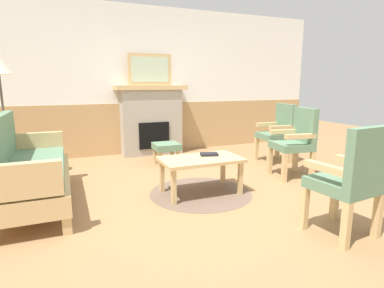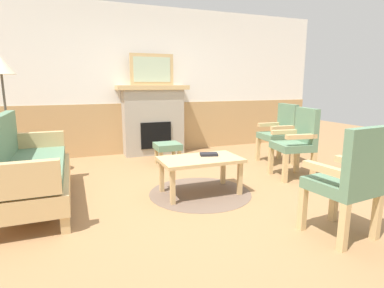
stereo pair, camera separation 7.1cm
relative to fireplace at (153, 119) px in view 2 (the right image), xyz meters
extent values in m
plane|color=#997047|center=(0.00, -2.35, -0.65)|extent=(14.00, 14.00, 0.00)
cube|color=white|center=(0.00, 0.25, 0.70)|extent=(7.20, 0.12, 2.70)
cube|color=tan|center=(0.00, 0.18, -0.18)|extent=(7.20, 0.02, 0.95)
cube|color=#A39989|center=(0.00, 0.00, -0.05)|extent=(1.10, 0.36, 1.20)
cube|color=black|center=(0.00, -0.19, -0.27)|extent=(0.56, 0.02, 0.48)
cube|color=tan|center=(0.00, 0.00, 0.59)|extent=(1.30, 0.44, 0.08)
cube|color=tan|center=(0.00, 0.00, 0.91)|extent=(0.80, 0.03, 0.56)
cube|color=#B2C6A8|center=(0.00, -0.02, 0.91)|extent=(0.68, 0.01, 0.44)
cube|color=tan|center=(-1.53, -2.82, -0.57)|extent=(0.08, 0.08, 0.16)
cube|color=tan|center=(-1.53, -1.14, -0.57)|extent=(0.08, 0.08, 0.16)
cube|color=tan|center=(-2.13, -1.14, -0.57)|extent=(0.08, 0.08, 0.16)
cube|color=tan|center=(-1.83, -1.98, -0.39)|extent=(0.70, 1.80, 0.20)
cube|color=#5B7F60|center=(-1.83, -1.98, -0.23)|extent=(0.60, 1.70, 0.12)
cube|color=tan|center=(-1.83, -2.83, -0.12)|extent=(0.60, 0.10, 0.30)
cube|color=tan|center=(-1.83, -1.13, -0.12)|extent=(0.60, 0.10, 0.30)
cube|color=tan|center=(-0.44, -2.54, -0.45)|extent=(0.05, 0.05, 0.40)
cube|color=tan|center=(0.40, -2.54, -0.45)|extent=(0.05, 0.05, 0.40)
cube|color=tan|center=(-0.44, -2.10, -0.45)|extent=(0.05, 0.05, 0.40)
cube|color=tan|center=(0.40, -2.10, -0.45)|extent=(0.05, 0.05, 0.40)
cube|color=tan|center=(-0.02, -2.32, -0.23)|extent=(0.96, 0.56, 0.04)
cylinder|color=brown|center=(-0.02, -2.32, -0.65)|extent=(1.24, 1.24, 0.01)
cube|color=black|center=(0.13, -2.23, -0.20)|extent=(0.24, 0.19, 0.03)
cube|color=tan|center=(-0.14, -1.04, -0.52)|extent=(0.05, 0.05, 0.26)
cube|color=tan|center=(0.16, -1.04, -0.52)|extent=(0.05, 0.05, 0.26)
cube|color=tan|center=(-0.14, -0.74, -0.52)|extent=(0.05, 0.05, 0.26)
cube|color=tan|center=(0.16, -0.74, -0.52)|extent=(0.05, 0.05, 0.26)
cube|color=#5B7F60|center=(0.01, -0.89, -0.34)|extent=(0.40, 0.40, 0.10)
cube|color=tan|center=(1.20, -2.35, -0.45)|extent=(0.07, 0.07, 0.40)
cube|color=tan|center=(1.26, -1.94, -0.45)|extent=(0.07, 0.07, 0.40)
cube|color=tan|center=(1.61, -2.42, -0.45)|extent=(0.07, 0.07, 0.40)
cube|color=tan|center=(1.68, -2.01, -0.45)|extent=(0.07, 0.07, 0.40)
cube|color=#5B7F60|center=(1.44, -2.18, -0.20)|extent=(0.55, 0.55, 0.10)
cube|color=#5B7F60|center=(1.63, -2.21, 0.09)|extent=(0.15, 0.49, 0.48)
cube|color=tan|center=(1.40, -2.38, -0.03)|extent=(0.45, 0.14, 0.06)
cube|color=tan|center=(1.47, -1.98, -0.03)|extent=(0.45, 0.14, 0.06)
cube|color=tan|center=(1.51, -1.59, -0.45)|extent=(0.06, 0.06, 0.40)
cube|color=tan|center=(1.54, -1.17, -0.45)|extent=(0.06, 0.06, 0.40)
cube|color=tan|center=(1.93, -1.62, -0.45)|extent=(0.06, 0.06, 0.40)
cube|color=tan|center=(1.96, -1.20, -0.45)|extent=(0.06, 0.06, 0.40)
cube|color=#5B7F60|center=(1.74, -1.40, -0.20)|extent=(0.52, 0.52, 0.10)
cube|color=#5B7F60|center=(1.94, -1.41, 0.09)|extent=(0.12, 0.48, 0.48)
cube|color=tan|center=(1.72, -1.60, -0.03)|extent=(0.44, 0.10, 0.06)
cube|color=tan|center=(1.75, -1.19, -0.03)|extent=(0.44, 0.10, 0.06)
cube|color=tan|center=(0.48, -3.53, -0.45)|extent=(0.07, 0.07, 0.40)
cube|color=tan|center=(0.89, -3.49, -0.45)|extent=(0.07, 0.07, 0.40)
cube|color=tan|center=(0.52, -3.95, -0.45)|extent=(0.07, 0.07, 0.40)
cube|color=tan|center=(0.94, -3.90, -0.45)|extent=(0.07, 0.07, 0.40)
cube|color=#5B7F60|center=(0.71, -3.72, -0.20)|extent=(0.53, 0.53, 0.10)
cube|color=#5B7F60|center=(0.73, -3.92, 0.09)|extent=(0.49, 0.13, 0.48)
cube|color=tan|center=(0.50, -3.74, -0.03)|extent=(0.12, 0.44, 0.06)
cube|color=tan|center=(0.91, -3.70, -0.03)|extent=(0.12, 0.44, 0.06)
cylinder|color=#332D28|center=(-2.24, -0.83, -0.64)|extent=(0.24, 0.24, 0.03)
cylinder|color=#4C473D|center=(-2.24, -0.83, 0.08)|extent=(0.03, 0.03, 1.40)
cone|color=beige|center=(-2.24, -0.83, 0.90)|extent=(0.36, 0.36, 0.25)
camera|label=1|loc=(-1.48, -5.60, 0.66)|focal=28.96mm
camera|label=2|loc=(-1.41, -5.62, 0.66)|focal=28.96mm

